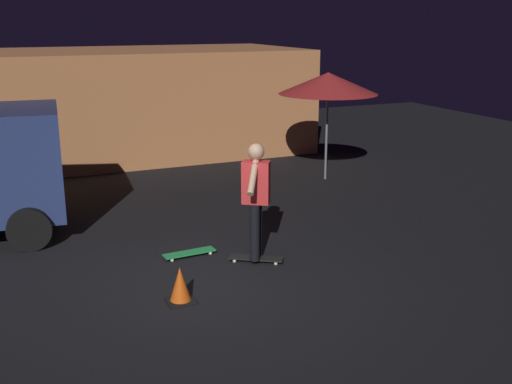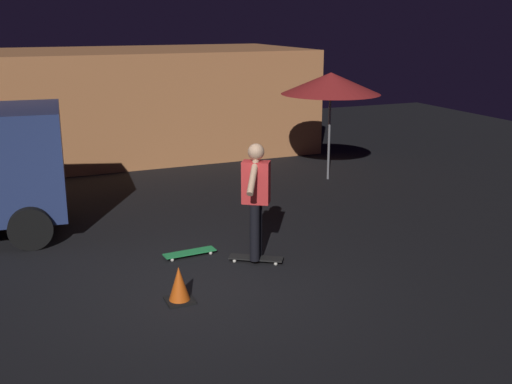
% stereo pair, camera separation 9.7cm
% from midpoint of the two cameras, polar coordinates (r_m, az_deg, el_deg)
% --- Properties ---
extents(ground_plane, '(28.00, 28.00, 0.00)m').
position_cam_midpoint_polar(ground_plane, '(8.25, -4.68, -8.66)').
color(ground_plane, black).
extents(low_building, '(10.97, 4.40, 2.63)m').
position_cam_midpoint_polar(low_building, '(16.32, -14.97, 7.86)').
color(low_building, '#C67A47').
rests_on(low_building, ground_plane).
extents(patio_umbrella, '(2.10, 2.10, 2.30)m').
position_cam_midpoint_polar(patio_umbrella, '(13.29, 7.11, 9.88)').
color(patio_umbrella, slate).
rests_on(patio_umbrella, ground_plane).
extents(skateboard_ridden, '(0.76, 0.59, 0.07)m').
position_cam_midpoint_polar(skateboard_ridden, '(8.99, 0.31, -6.12)').
color(skateboard_ridden, black).
rests_on(skateboard_ridden, ground_plane).
extents(skateboard_spare, '(0.79, 0.26, 0.07)m').
position_cam_midpoint_polar(skateboard_spare, '(9.24, -5.82, -5.57)').
color(skateboard_spare, green).
rests_on(skateboard_spare, ground_plane).
extents(skater, '(0.61, 0.87, 1.67)m').
position_cam_midpoint_polar(skater, '(8.67, 0.32, -0.09)').
color(skater, black).
rests_on(skater, skateboard_ridden).
extents(traffic_cone, '(0.34, 0.34, 0.46)m').
position_cam_midpoint_polar(traffic_cone, '(7.79, -6.72, -8.56)').
color(traffic_cone, black).
rests_on(traffic_cone, ground_plane).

